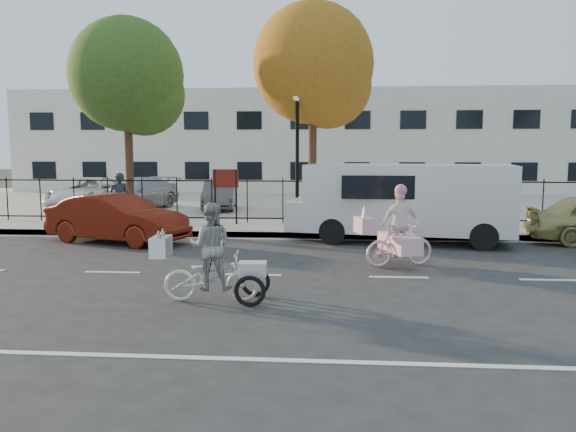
# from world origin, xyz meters

# --- Properties ---
(ground) EXTENTS (120.00, 120.00, 0.00)m
(ground) POSITION_xyz_m (0.00, 0.00, 0.00)
(ground) COLOR #333334
(road_markings) EXTENTS (60.00, 9.52, 0.01)m
(road_markings) POSITION_xyz_m (0.00, 0.00, 0.01)
(road_markings) COLOR silver
(road_markings) RESTS_ON ground
(curb) EXTENTS (60.00, 0.10, 0.15)m
(curb) POSITION_xyz_m (0.00, 5.05, 0.07)
(curb) COLOR #A8A399
(curb) RESTS_ON ground
(sidewalk) EXTENTS (60.00, 2.20, 0.15)m
(sidewalk) POSITION_xyz_m (0.00, 6.10, 0.07)
(sidewalk) COLOR #A8A399
(sidewalk) RESTS_ON ground
(parking_lot) EXTENTS (60.00, 15.60, 0.15)m
(parking_lot) POSITION_xyz_m (0.00, 15.00, 0.07)
(parking_lot) COLOR #A8A399
(parking_lot) RESTS_ON ground
(iron_fence) EXTENTS (58.00, 0.06, 1.50)m
(iron_fence) POSITION_xyz_m (0.00, 7.20, 0.90)
(iron_fence) COLOR black
(iron_fence) RESTS_ON sidewalk
(building) EXTENTS (34.00, 10.00, 6.00)m
(building) POSITION_xyz_m (0.00, 25.00, 3.00)
(building) COLOR silver
(building) RESTS_ON ground
(lamppost) EXTENTS (0.36, 0.36, 4.33)m
(lamppost) POSITION_xyz_m (0.50, 6.80, 3.11)
(lamppost) COLOR black
(lamppost) RESTS_ON sidewalk
(street_sign) EXTENTS (0.85, 0.06, 1.80)m
(street_sign) POSITION_xyz_m (-1.85, 6.80, 1.42)
(street_sign) COLOR black
(street_sign) RESTS_ON sidewalk
(zebra_trike) EXTENTS (1.99, 0.77, 1.70)m
(zebra_trike) POSITION_xyz_m (-0.42, -2.07, 0.66)
(zebra_trike) COLOR silver
(zebra_trike) RESTS_ON ground
(unicorn_bike) EXTENTS (1.86, 1.35, 1.84)m
(unicorn_bike) POSITION_xyz_m (3.11, 1.11, 0.68)
(unicorn_bike) COLOR #F3B9D6
(unicorn_bike) RESTS_ON ground
(white_van) EXTENTS (6.40, 2.94, 2.18)m
(white_van) POSITION_xyz_m (3.63, 4.50, 1.20)
(white_van) COLOR silver
(white_van) RESTS_ON ground
(red_sedan) EXTENTS (4.32, 2.69, 1.34)m
(red_sedan) POSITION_xyz_m (-4.36, 3.80, 0.67)
(red_sedan) COLOR #5F160A
(red_sedan) RESTS_ON ground
(pedestrian) EXTENTS (0.74, 0.66, 1.71)m
(pedestrian) POSITION_xyz_m (-5.22, 6.24, 1.00)
(pedestrian) COLOR black
(pedestrian) RESTS_ON sidewalk
(lot_car_a) EXTENTS (3.23, 4.83, 1.30)m
(lot_car_a) POSITION_xyz_m (-6.42, 10.92, 0.80)
(lot_car_a) COLOR #ADAEB5
(lot_car_a) RESTS_ON parking_lot
(lot_car_b) EXTENTS (2.28, 4.76, 1.31)m
(lot_car_b) POSITION_xyz_m (-8.26, 10.76, 0.80)
(lot_car_b) COLOR silver
(lot_car_b) RESTS_ON parking_lot
(lot_car_c) EXTENTS (1.70, 3.68, 1.17)m
(lot_car_c) POSITION_xyz_m (-3.00, 11.42, 0.73)
(lot_car_c) COLOR #4F4F56
(lot_car_c) RESTS_ON parking_lot
(lot_car_d) EXTENTS (2.41, 3.85, 1.22)m
(lot_car_d) POSITION_xyz_m (6.49, 10.49, 0.76)
(lot_car_d) COLOR #93969A
(lot_car_d) RESTS_ON parking_lot
(tree_west) EXTENTS (3.82, 3.82, 7.01)m
(tree_west) POSITION_xyz_m (-5.16, 7.50, 4.90)
(tree_west) COLOR #442D1D
(tree_west) RESTS_ON ground
(tree_mid) EXTENTS (4.13, 4.13, 7.57)m
(tree_mid) POSITION_xyz_m (1.09, 8.26, 5.30)
(tree_mid) COLOR #442D1D
(tree_mid) RESTS_ON ground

